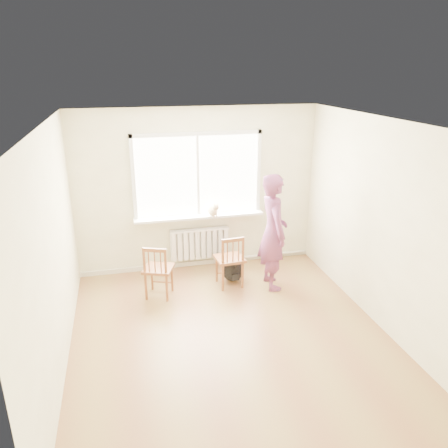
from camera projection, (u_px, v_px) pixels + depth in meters
floor at (231, 337)px, 5.61m from camera, size 4.50×4.50×0.00m
ceiling at (232, 124)px, 4.69m from camera, size 4.50×4.50×0.00m
back_wall at (198, 190)px, 7.20m from camera, size 4.00×0.01×2.70m
window at (198, 172)px, 7.07m from camera, size 2.12×0.05×1.42m
windowsill at (199, 216)px, 7.25m from camera, size 2.15×0.22×0.04m
radiator at (200, 243)px, 7.43m from camera, size 1.00×0.12×0.55m
heating_pipe at (268, 255)px, 7.86m from camera, size 1.40×0.04×0.04m
baseboard at (199, 263)px, 7.64m from camera, size 4.00×0.03×0.08m
chair_left at (158, 271)px, 6.45m from camera, size 0.53×0.52×0.84m
chair_right at (230, 261)px, 6.77m from camera, size 0.45×0.43×0.86m
person at (273, 232)px, 6.64m from camera, size 0.44×0.67×1.81m
cat at (213, 210)px, 7.17m from camera, size 0.22×0.37×0.25m
backpack at (233, 271)px, 7.03m from camera, size 0.36×0.27×0.35m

